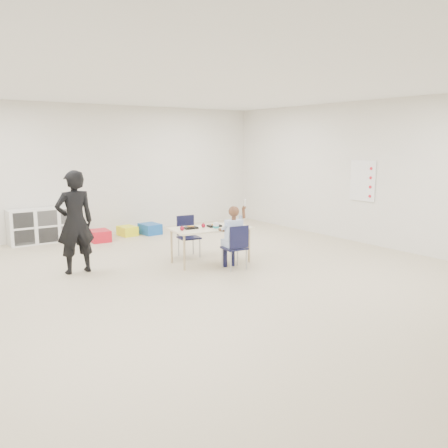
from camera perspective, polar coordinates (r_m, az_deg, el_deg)
room at (r=6.62m, az=-1.40°, el=4.58°), size 9.00×9.02×2.80m
table at (r=7.96m, az=-1.63°, el=-2.51°), size 1.38×0.81×0.60m
chair_near at (r=7.55m, az=1.25°, el=-2.77°), size 0.39×0.37×0.72m
chair_far at (r=8.37m, az=-4.23°, el=-1.53°), size 0.39×0.37×0.72m
child at (r=7.50m, az=1.26°, el=-1.22°), size 0.54×0.54×1.14m
lunch_tray_near at (r=7.97m, az=-1.18°, el=-0.21°), size 0.24×0.19×0.03m
lunch_tray_far at (r=7.80m, az=-4.04°, el=-0.45°), size 0.24×0.19×0.03m
milk_carton at (r=7.79m, az=-0.98°, el=-0.19°), size 0.08×0.08×0.10m
bread_roll at (r=7.96m, az=0.56°, el=-0.09°), size 0.09×0.09×0.07m
apple_near at (r=7.89m, az=-2.50°, el=-0.17°), size 0.07×0.07×0.07m
apple_far at (r=7.64m, az=-5.07°, el=-0.53°), size 0.07×0.07×0.07m
cubby_shelf at (r=10.21m, az=-20.70°, el=-0.14°), size 1.40×0.40×0.70m
rules_poster at (r=9.80m, az=16.34°, el=5.02°), size 0.02×0.60×0.80m
adult at (r=7.60m, az=-17.51°, el=0.22°), size 0.58×0.38×1.59m
bin_red at (r=10.01m, az=-14.74°, el=-1.37°), size 0.41×0.50×0.23m
bin_yellow at (r=10.49m, az=-11.55°, el=-0.82°), size 0.36×0.44×0.20m
bin_blue at (r=10.57m, az=-8.89°, el=-0.58°), size 0.40×0.49×0.23m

